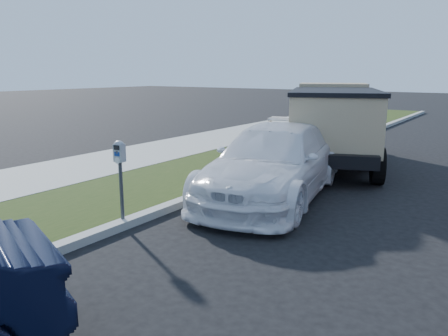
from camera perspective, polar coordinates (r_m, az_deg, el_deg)
The scene contains 5 objects.
ground at distance 7.09m, azimuth 4.84°, elevation -10.77°, with size 120.00×120.00×0.00m, color black.
streetside at distance 11.96m, azimuth -13.87°, elevation -1.07°, with size 6.12×50.00×0.15m.
parking_meter at distance 8.01m, azimuth -13.44°, elevation 0.64°, with size 0.21×0.16×1.46m.
white_wagon at distance 9.90m, azimuth 6.71°, elevation 0.80°, with size 2.25×5.54×1.61m, color white.
dump_truck at distance 13.88m, azimuth 14.03°, elevation 6.15°, with size 4.37×6.52×2.41m.
Camera 1 is at (3.19, -5.68, 2.79)m, focal length 35.00 mm.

